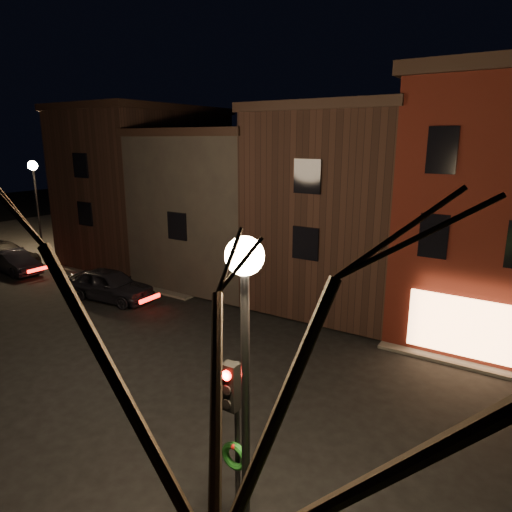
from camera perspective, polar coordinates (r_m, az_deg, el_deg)
The scene contains 13 objects.
ground at distance 17.13m, azimuth -7.33°, elevation -13.53°, with size 120.00×120.00×0.00m, color black.
sidewalk_far_left at distance 44.13m, azimuth -10.56°, elevation 3.82°, with size 30.00×30.00×0.12m, color #2D2B28.
corner_building at distance 21.17m, azimuth 27.54°, elevation 5.76°, with size 6.50×8.50×10.50m.
row_building_a at distance 23.72m, azimuth 11.84°, elevation 6.46°, with size 7.30×10.30×9.40m.
row_building_b at distance 27.22m, azimuth -2.66°, elevation 6.68°, with size 7.80×10.30×8.40m.
row_building_c at distance 31.87m, azimuth -13.49°, elevation 8.79°, with size 7.30×10.30×9.90m.
street_lamp_near at distance 7.18m, azimuth -1.39°, elevation -8.69°, with size 0.60×0.60×6.48m.
street_lamp_far at distance 34.00m, azimuth -25.94°, elevation 8.24°, with size 0.60×0.60×6.48m.
traffic_signal at distance 8.99m, azimuth -2.79°, elevation -20.82°, with size 0.58×0.38×4.05m.
bare_tree_right at distance 4.24m, azimuth -6.03°, elevation -11.52°, with size 6.40×6.40×8.50m.
parked_car_a at distance 24.41m, azimuth -17.78°, elevation -3.43°, with size 1.89×4.71×1.60m, color black.
parked_car_b at distance 31.56m, azimuth -27.93°, elevation -0.68°, with size 1.46×4.18×1.38m, color black.
parked_car_c at distance 33.43m, azimuth -29.10°, elevation 0.14°, with size 2.23×5.50×1.60m, color black.
Camera 1 is at (9.92, -11.45, 8.00)m, focal length 32.00 mm.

